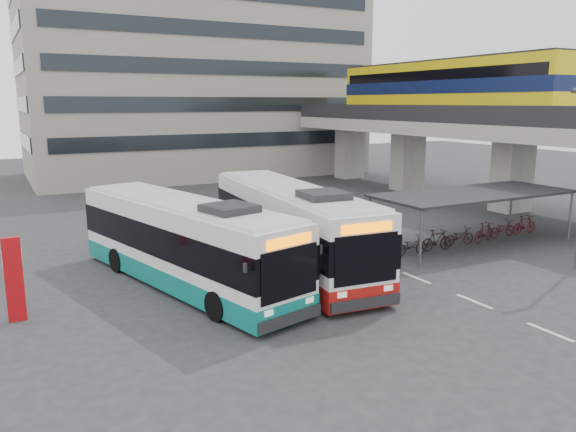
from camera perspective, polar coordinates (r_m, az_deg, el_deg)
name	(u,v)px	position (r m, az deg, el deg)	size (l,w,h in m)	color
ground	(364,288)	(21.22, 7.75, -7.24)	(120.00, 120.00, 0.00)	#28282B
viaduct	(454,110)	(41.32, 16.51, 10.28)	(8.00, 32.00, 9.68)	gray
bike_shelter	(472,215)	(28.50, 18.19, 0.12)	(10.00, 4.00, 2.54)	#595B60
office_block	(193,40)	(55.49, -9.59, 17.26)	(30.00, 15.00, 25.00)	gray
road_markings	(474,301)	(20.68, 18.40, -8.23)	(0.15, 7.60, 0.01)	beige
bus_main	(291,227)	(23.36, 0.26, -1.11)	(3.73, 12.43, 3.62)	white
bus_teal	(184,243)	(21.27, -10.49, -2.75)	(5.27, 12.03, 3.48)	white
pedestrian	(367,281)	(19.50, 8.00, -6.54)	(0.57, 0.37, 1.56)	black
sign_totem_mid	(14,278)	(19.54, -26.07, -5.71)	(0.58, 0.18, 2.70)	#AC0A10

